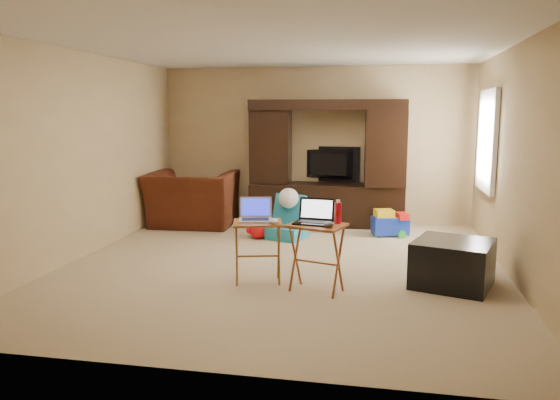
% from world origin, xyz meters
% --- Properties ---
extents(floor, '(5.50, 5.50, 0.00)m').
position_xyz_m(floor, '(0.00, 0.00, 0.00)').
color(floor, '#C7AB89').
rests_on(floor, ground).
extents(ceiling, '(5.50, 5.50, 0.00)m').
position_xyz_m(ceiling, '(0.00, 0.00, 2.50)').
color(ceiling, silver).
rests_on(ceiling, ground).
extents(wall_back, '(5.00, 0.00, 5.00)m').
position_xyz_m(wall_back, '(0.00, 2.75, 1.25)').
color(wall_back, tan).
rests_on(wall_back, ground).
extents(wall_front, '(5.00, 0.00, 5.00)m').
position_xyz_m(wall_front, '(0.00, -2.75, 1.25)').
color(wall_front, tan).
rests_on(wall_front, ground).
extents(wall_left, '(0.00, 5.50, 5.50)m').
position_xyz_m(wall_left, '(-2.50, 0.00, 1.25)').
color(wall_left, tan).
rests_on(wall_left, ground).
extents(wall_right, '(0.00, 5.50, 5.50)m').
position_xyz_m(wall_right, '(2.50, 0.00, 1.25)').
color(wall_right, tan).
rests_on(wall_right, ground).
extents(window_pane, '(0.00, 1.20, 1.20)m').
position_xyz_m(window_pane, '(2.48, 1.55, 1.40)').
color(window_pane, white).
rests_on(window_pane, ground).
extents(window_frame, '(0.06, 1.14, 1.34)m').
position_xyz_m(window_frame, '(2.46, 1.55, 1.40)').
color(window_frame, white).
rests_on(window_frame, ground).
extents(entertainment_center, '(2.43, 0.76, 1.96)m').
position_xyz_m(entertainment_center, '(0.24, 2.42, 0.98)').
color(entertainment_center, black).
rests_on(entertainment_center, floor).
extents(television, '(1.00, 0.23, 0.57)m').
position_xyz_m(television, '(0.24, 2.65, 0.94)').
color(television, black).
rests_on(television, entertainment_center).
extents(recliner, '(1.35, 1.20, 0.85)m').
position_xyz_m(recliner, '(-1.82, 1.94, 0.42)').
color(recliner, '#4D1B10').
rests_on(recliner, floor).
extents(child_rocker, '(0.62, 0.66, 0.63)m').
position_xyz_m(child_rocker, '(-0.20, 1.33, 0.31)').
color(child_rocker, teal).
rests_on(child_rocker, floor).
extents(plush_toy, '(0.35, 0.29, 0.39)m').
position_xyz_m(plush_toy, '(-0.60, 1.26, 0.20)').
color(plush_toy, red).
rests_on(plush_toy, floor).
extents(push_toy, '(0.60, 0.50, 0.39)m').
position_xyz_m(push_toy, '(1.24, 1.81, 0.19)').
color(push_toy, '#1834C4').
rests_on(push_toy, floor).
extents(ottoman, '(0.93, 0.93, 0.47)m').
position_xyz_m(ottoman, '(1.85, -0.45, 0.24)').
color(ottoman, black).
rests_on(ottoman, floor).
extents(tray_table_left, '(0.58, 0.51, 0.65)m').
position_xyz_m(tray_table_left, '(-0.14, -0.71, 0.32)').
color(tray_table_left, '#A36227').
rests_on(tray_table_left, floor).
extents(tray_table_right, '(0.63, 0.56, 0.68)m').
position_xyz_m(tray_table_right, '(0.50, -0.89, 0.34)').
color(tray_table_right, '#A75728').
rests_on(tray_table_right, floor).
extents(laptop_left, '(0.39, 0.34, 0.24)m').
position_xyz_m(laptop_left, '(-0.17, -0.68, 0.77)').
color(laptop_left, '#A3A2A7').
rests_on(laptop_left, tray_table_left).
extents(laptop_right, '(0.39, 0.34, 0.24)m').
position_xyz_m(laptop_right, '(0.46, -0.87, 0.80)').
color(laptop_right, black).
rests_on(laptop_right, tray_table_right).
extents(mouse_left, '(0.12, 0.15, 0.05)m').
position_xyz_m(mouse_left, '(0.05, -0.78, 0.67)').
color(mouse_left, white).
rests_on(mouse_left, tray_table_left).
extents(mouse_right, '(0.12, 0.16, 0.06)m').
position_xyz_m(mouse_right, '(0.63, -1.01, 0.71)').
color(mouse_right, '#404145').
rests_on(mouse_right, tray_table_right).
extents(water_bottle, '(0.07, 0.07, 0.21)m').
position_xyz_m(water_bottle, '(0.70, -0.81, 0.79)').
color(water_bottle, red).
rests_on(water_bottle, tray_table_right).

